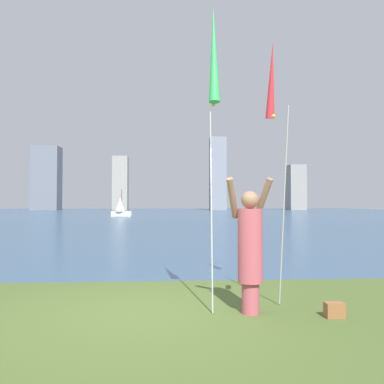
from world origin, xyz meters
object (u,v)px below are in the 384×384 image
object	(u,v)px
kite_flag_left	(214,61)
sailboat_1	(120,207)
kite_flag_right	(272,86)
person	(250,246)
bag	(334,310)

from	to	relation	value
kite_flag_left	sailboat_1	bearing A→B (deg)	98.80
kite_flag_right	sailboat_1	xyz separation A→B (m)	(-8.01, 43.51, -2.46)
kite_flag_left	kite_flag_right	world-z (taller)	kite_flag_left
person	bag	distance (m)	1.49
bag	kite_flag_left	bearing A→B (deg)	176.43
kite_flag_left	bag	size ratio (longest dim) A/B	17.15
kite_flag_left	kite_flag_right	bearing A→B (deg)	40.20
kite_flag_left	bag	xyz separation A→B (m)	(1.72, -0.11, -3.61)
kite_flag_right	bag	size ratio (longest dim) A/B	16.60
person	bag	world-z (taller)	person
sailboat_1	kite_flag_right	bearing A→B (deg)	-79.57
kite_flag_left	person	bearing A→B (deg)	17.46
person	kite_flag_right	bearing A→B (deg)	51.01
kite_flag_right	sailboat_1	bearing A→B (deg)	100.43
person	sailboat_1	world-z (taller)	sailboat_1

